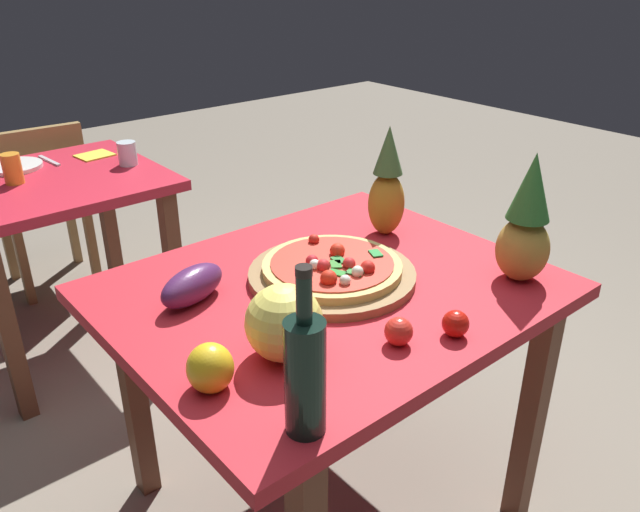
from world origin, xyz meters
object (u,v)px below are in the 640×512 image
at_px(pizza_board, 332,275).
at_px(melon, 284,323).
at_px(bell_pepper, 210,368).
at_px(drinking_glass_water, 127,153).
at_px(drinking_glass_juice, 12,169).
at_px(napkin_folded, 95,155).
at_px(dining_chair, 43,199).
at_px(wine_bottle, 305,373).
at_px(dinner_plate, 14,166).
at_px(pineapple_right, 387,187).
at_px(tomato_near_board, 399,331).
at_px(tomato_at_corner, 455,324).
at_px(eggplant, 192,285).
at_px(background_table, 55,211).
at_px(knife_utensil, 49,161).
at_px(pineapple_left, 526,225).
at_px(display_table, 329,317).
at_px(pizza, 333,266).

relative_size(pizza_board, melon, 2.65).
height_order(bell_pepper, drinking_glass_water, bell_pepper).
relative_size(drinking_glass_juice, napkin_folded, 0.82).
bearing_deg(dining_chair, wine_bottle, 87.25).
relative_size(dinner_plate, napkin_folded, 1.57).
bearing_deg(melon, pineapple_right, 27.09).
bearing_deg(tomato_near_board, drinking_glass_water, 86.32).
bearing_deg(tomato_at_corner, tomato_near_board, 154.43).
bearing_deg(melon, drinking_glass_juice, 93.70).
relative_size(pizza_board, tomato_at_corner, 7.16).
relative_size(drinking_glass_water, dinner_plate, 0.44).
height_order(wine_bottle, eggplant, wine_bottle).
bearing_deg(pineapple_right, background_table, 117.32).
distance_m(melon, tomato_at_corner, 0.40).
height_order(pineapple_right, knife_utensil, pineapple_right).
bearing_deg(pineapple_left, tomato_at_corner, -168.92).
height_order(dining_chair, eggplant, eggplant).
distance_m(background_table, melon, 1.55).
bearing_deg(tomato_near_board, background_table, 97.13).
bearing_deg(pizza_board, dinner_plate, 103.13).
distance_m(tomato_at_corner, drinking_glass_juice, 1.80).
xyz_separation_m(wine_bottle, napkin_folded, (0.38, 1.91, -0.12)).
bearing_deg(wine_bottle, tomato_near_board, 14.13).
bearing_deg(eggplant, pizza_board, -21.59).
bearing_deg(dining_chair, display_table, 97.56).
xyz_separation_m(pizza, tomato_near_board, (-0.09, -0.33, -0.01)).
xyz_separation_m(pineapple_left, tomato_near_board, (-0.48, -0.01, -0.12)).
xyz_separation_m(dining_chair, bell_pepper, (-0.32, -2.13, 0.34)).
bearing_deg(drinking_glass_water, background_table, 172.51).
bearing_deg(tomato_at_corner, pizza, 95.37).
xyz_separation_m(dining_chair, pizza, (0.17, -1.94, 0.33)).
bearing_deg(napkin_folded, drinking_glass_water, -74.25).
xyz_separation_m(display_table, pizza_board, (0.03, 0.02, 0.11)).
xyz_separation_m(pizza_board, dinner_plate, (-0.36, 1.55, -0.00)).
xyz_separation_m(background_table, drinking_glass_water, (0.31, -0.04, 0.18)).
distance_m(dining_chair, bell_pepper, 2.18).
xyz_separation_m(dining_chair, napkin_folded, (0.13, -0.43, 0.29)).
bearing_deg(tomato_at_corner, knife_utensil, 97.52).
bearing_deg(pizza, pizza_board, 69.40).
bearing_deg(eggplant, display_table, -26.44).
bearing_deg(drinking_glass_juice, pizza, -73.13).
relative_size(dining_chair, pizza, 2.27).
height_order(melon, dinner_plate, melon).
height_order(dining_chair, napkin_folded, dining_chair).
bearing_deg(bell_pepper, pizza_board, 21.68).
height_order(display_table, napkin_folded, napkin_folded).
height_order(pineapple_right, tomato_near_board, pineapple_right).
relative_size(pizza_board, pineapple_left, 1.28).
relative_size(wine_bottle, bell_pepper, 3.20).
bearing_deg(drinking_glass_juice, eggplant, -86.74).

